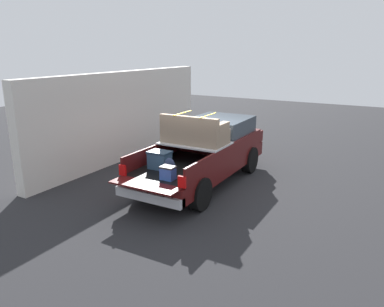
{
  "coord_description": "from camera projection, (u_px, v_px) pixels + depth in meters",
  "views": [
    {
      "loc": [
        -9.55,
        -5.08,
        3.99
      ],
      "look_at": [
        -0.6,
        0.0,
        1.1
      ],
      "focal_mm": 34.83,
      "sensor_mm": 36.0,
      "label": 1
    }
  ],
  "objects": [
    {
      "name": "ground_plane",
      "position": [
        202.0,
        183.0,
        11.49
      ],
      "size": [
        40.0,
        40.0,
        0.0
      ],
      "primitive_type": "plane",
      "color": "#262628"
    },
    {
      "name": "pickup_truck",
      "position": [
        207.0,
        150.0,
        11.54
      ],
      "size": [
        6.05,
        2.06,
        2.23
      ],
      "color": "#470F0F",
      "rests_on": "ground_plane"
    },
    {
      "name": "building_facade",
      "position": [
        125.0,
        115.0,
        13.84
      ],
      "size": [
        9.25,
        0.36,
        3.23
      ],
      "primitive_type": "cube",
      "color": "silver",
      "rests_on": "ground_plane"
    }
  ]
}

